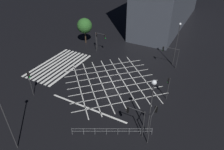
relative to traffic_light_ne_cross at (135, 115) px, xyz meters
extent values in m
plane|color=black|center=(-8.70, -7.68, -3.07)|extent=(200.00, 200.00, 0.00)
cube|color=silver|center=(-8.70, -16.36, -3.07)|extent=(12.68, 0.50, 0.01)
cube|color=silver|center=(-8.70, -17.26, -3.07)|extent=(12.68, 0.50, 0.01)
cube|color=silver|center=(-8.70, -18.16, -3.07)|extent=(12.68, 0.50, 0.01)
cube|color=silver|center=(-8.70, -19.06, -3.07)|extent=(12.68, 0.50, 0.01)
cube|color=silver|center=(-8.70, -19.96, -3.07)|extent=(12.68, 0.50, 0.01)
cube|color=silver|center=(-8.70, -20.86, -3.07)|extent=(12.68, 0.50, 0.01)
cube|color=silver|center=(-8.70, -21.76, -3.07)|extent=(12.68, 0.50, 0.01)
cube|color=silver|center=(-8.70, -22.66, -3.07)|extent=(12.68, 0.50, 0.01)
cube|color=silver|center=(-4.72, -11.67, -3.07)|extent=(11.05, 11.05, 0.01)
cube|color=silver|center=(-12.68, -11.67, -3.07)|extent=(11.05, 11.05, 0.01)
cube|color=silver|center=(-6.04, -10.34, -3.07)|extent=(11.05, 11.05, 0.01)
cube|color=silver|center=(-11.35, -10.34, -3.07)|extent=(11.05, 11.05, 0.01)
cube|color=silver|center=(-7.37, -9.01, -3.07)|extent=(11.05, 11.05, 0.01)
cube|color=silver|center=(-10.03, -9.01, -3.07)|extent=(11.05, 11.05, 0.01)
cube|color=silver|center=(-8.70, -7.68, -3.07)|extent=(11.05, 11.05, 0.01)
cube|color=silver|center=(-8.70, -7.68, -3.07)|extent=(11.05, 11.05, 0.01)
cube|color=silver|center=(-10.03, -6.36, -3.07)|extent=(11.05, 11.05, 0.01)
cube|color=silver|center=(-7.37, -6.36, -3.07)|extent=(11.05, 11.05, 0.01)
cube|color=silver|center=(-11.35, -5.03, -3.07)|extent=(11.05, 11.05, 0.01)
cube|color=silver|center=(-6.04, -5.03, -3.07)|extent=(11.05, 11.05, 0.01)
cube|color=silver|center=(-12.68, -3.70, -3.07)|extent=(11.05, 11.05, 0.01)
cube|color=silver|center=(-4.72, -3.70, -3.07)|extent=(11.05, 11.05, 0.01)
cube|color=silver|center=(-1.16, -7.68, -3.07)|extent=(0.30, 12.68, 0.01)
cube|color=beige|center=(-61.34, -12.71, -1.07)|extent=(1.40, 0.06, 1.80)
cube|color=black|center=(-57.52, -12.71, -1.07)|extent=(1.40, 0.06, 1.80)
cube|color=beige|center=(-53.70, -12.71, -1.07)|extent=(1.40, 0.06, 1.80)
cube|color=black|center=(-49.88, -12.71, -1.07)|extent=(1.40, 0.06, 1.80)
cube|color=black|center=(-46.06, -12.71, -1.07)|extent=(1.40, 0.06, 1.80)
cube|color=black|center=(-42.25, -12.71, -1.07)|extent=(1.40, 0.06, 1.80)
cube|color=black|center=(-38.43, -12.71, -1.07)|extent=(1.40, 0.06, 1.80)
cube|color=black|center=(-34.61, -12.71, -1.07)|extent=(1.40, 0.06, 1.80)
cube|color=black|center=(-30.79, -12.71, -1.07)|extent=(1.40, 0.06, 1.80)
cube|color=beige|center=(-26.97, -12.71, -1.07)|extent=(1.40, 0.06, 1.80)
cube|color=beige|center=(-46.06, -12.71, 2.57)|extent=(1.40, 0.06, 1.80)
cube|color=black|center=(-42.25, -12.71, 2.57)|extent=(1.40, 0.06, 1.80)
cube|color=black|center=(-38.43, -12.71, 2.57)|extent=(1.40, 0.06, 1.80)
cube|color=beige|center=(-34.61, -12.71, 2.57)|extent=(1.40, 0.06, 1.80)
cube|color=black|center=(-30.79, -12.71, 2.57)|extent=(1.40, 0.06, 1.80)
cube|color=beige|center=(-26.97, -12.71, 2.57)|extent=(1.40, 0.06, 1.80)
cube|color=black|center=(-26.97, -12.71, 6.21)|extent=(1.40, 0.06, 1.80)
cylinder|color=#2D2D30|center=(0.00, 1.17, -0.97)|extent=(0.11, 0.11, 4.19)
cylinder|color=#2D2D30|center=(0.00, 0.12, 0.97)|extent=(0.09, 2.09, 0.09)
cube|color=black|center=(0.00, -0.92, 0.52)|extent=(0.28, 0.16, 0.90)
sphere|color=black|center=(0.00, -1.03, 0.82)|extent=(0.18, 0.18, 0.18)
sphere|color=orange|center=(0.00, -1.03, 0.52)|extent=(0.18, 0.18, 0.18)
sphere|color=black|center=(0.00, -1.03, 0.22)|extent=(0.18, 0.18, 0.18)
cube|color=black|center=(0.00, -0.83, 0.52)|extent=(0.36, 0.02, 0.98)
cylinder|color=#2D2D30|center=(0.40, -16.85, -0.93)|extent=(0.11, 0.11, 4.28)
cube|color=black|center=(0.40, -16.72, 0.71)|extent=(0.28, 0.16, 0.90)
sphere|color=black|center=(0.40, -16.61, 1.01)|extent=(0.18, 0.18, 0.18)
sphere|color=black|center=(0.40, -16.61, 0.71)|extent=(0.18, 0.18, 0.18)
sphere|color=green|center=(0.40, -16.61, 0.41)|extent=(0.18, 0.18, 0.18)
cube|color=black|center=(0.40, -16.81, 0.71)|extent=(0.36, 0.02, 0.98)
cylinder|color=#2D2D30|center=(-18.35, 0.98, -1.04)|extent=(0.11, 0.11, 4.06)
cylinder|color=#2D2D30|center=(-18.35, -0.46, 0.84)|extent=(0.09, 2.90, 0.09)
cube|color=black|center=(-18.35, -1.91, 0.39)|extent=(0.28, 0.16, 0.90)
sphere|color=black|center=(-18.35, -2.02, 0.69)|extent=(0.18, 0.18, 0.18)
sphere|color=black|center=(-18.35, -2.02, 0.39)|extent=(0.18, 0.18, 0.18)
sphere|color=green|center=(-18.35, -2.02, 0.09)|extent=(0.18, 0.18, 0.18)
cube|color=black|center=(-18.35, -1.82, 0.39)|extent=(0.36, 0.02, 0.98)
cylinder|color=#2D2D30|center=(-18.47, -16.74, -1.03)|extent=(0.11, 0.11, 4.09)
cube|color=black|center=(-18.33, -16.74, 0.52)|extent=(0.16, 0.28, 0.90)
sphere|color=red|center=(-18.22, -16.74, 0.82)|extent=(0.18, 0.18, 0.18)
sphere|color=black|center=(-18.22, -16.74, 0.52)|extent=(0.18, 0.18, 0.18)
sphere|color=black|center=(-18.22, -16.74, 0.22)|extent=(0.18, 0.18, 0.18)
cube|color=black|center=(-18.42, -16.74, 0.52)|extent=(0.02, 0.36, 0.98)
cylinder|color=#2D2D30|center=(0.52, 2.06, -0.87)|extent=(0.11, 0.11, 4.40)
cylinder|color=#2D2D30|center=(-0.47, 2.06, 1.18)|extent=(1.98, 0.09, 0.09)
cube|color=black|center=(-1.46, 2.06, 0.73)|extent=(0.16, 0.28, 0.90)
sphere|color=black|center=(-1.58, 2.06, 1.03)|extent=(0.18, 0.18, 0.18)
sphere|color=black|center=(-1.58, 2.06, 0.73)|extent=(0.18, 0.18, 0.18)
sphere|color=green|center=(-1.58, 2.06, 0.43)|extent=(0.18, 0.18, 0.18)
cube|color=black|center=(-1.37, 2.06, 0.73)|extent=(0.02, 0.36, 0.98)
cylinder|color=#2D2D30|center=(-17.63, -16.41, -0.89)|extent=(0.11, 0.11, 4.36)
cylinder|color=#2D2D30|center=(-17.63, -15.28, 1.14)|extent=(0.09, 2.26, 0.09)
cube|color=black|center=(-17.63, -14.15, 0.69)|extent=(0.28, 0.16, 0.90)
sphere|color=black|center=(-17.63, -14.04, 0.99)|extent=(0.18, 0.18, 0.18)
sphere|color=black|center=(-17.63, -14.04, 0.69)|extent=(0.18, 0.18, 0.18)
sphere|color=green|center=(-17.63, -14.04, 0.39)|extent=(0.18, 0.18, 0.18)
cube|color=black|center=(-17.63, -14.24, 0.69)|extent=(0.36, 0.02, 0.98)
cylinder|color=#2D2D30|center=(-8.55, 1.85, -1.14)|extent=(0.11, 0.11, 3.85)
cube|color=black|center=(-8.55, 1.72, 0.28)|extent=(0.28, 0.16, 0.90)
sphere|color=black|center=(-8.55, 1.61, 0.58)|extent=(0.18, 0.18, 0.18)
sphere|color=black|center=(-8.55, 1.61, 0.28)|extent=(0.18, 0.18, 0.18)
sphere|color=green|center=(-8.55, 1.61, -0.02)|extent=(0.18, 0.18, 0.18)
cube|color=black|center=(-8.55, 1.81, 0.28)|extent=(0.36, 0.02, 0.98)
cylinder|color=#2D2D30|center=(8.33, -11.14, 1.64)|extent=(0.14, 0.14, 9.43)
cylinder|color=#2D2D30|center=(-0.76, 1.54, 0.78)|extent=(0.14, 0.14, 7.70)
sphere|color=white|center=(-0.76, 1.54, 4.80)|extent=(0.57, 0.57, 0.57)
cylinder|color=#2D2D30|center=(-19.55, 0.11, 0.96)|extent=(0.14, 0.14, 8.07)
sphere|color=white|center=(-19.55, 0.11, 5.13)|extent=(0.44, 0.44, 0.44)
cylinder|color=#38281C|center=(-20.16, -20.99, -1.61)|extent=(0.29, 0.29, 2.93)
sphere|color=#285B23|center=(-20.16, -20.99, 1.15)|extent=(3.46, 3.46, 3.46)
cylinder|color=gray|center=(3.77, -6.63, -2.55)|extent=(0.05, 0.05, 1.05)
cylinder|color=gray|center=(3.10, -5.38, -2.55)|extent=(0.05, 0.05, 1.05)
cylinder|color=gray|center=(2.43, -4.13, -2.55)|extent=(0.05, 0.05, 1.05)
cylinder|color=gray|center=(1.77, -2.89, -2.55)|extent=(0.05, 0.05, 1.05)
cylinder|color=gray|center=(1.10, -1.64, -2.55)|extent=(0.05, 0.05, 1.05)
cylinder|color=gray|center=(0.43, -0.39, -2.55)|extent=(0.05, 0.05, 1.05)
cylinder|color=gray|center=(-0.24, 0.86, -2.55)|extent=(0.05, 0.05, 1.05)
cylinder|color=gray|center=(-0.91, 2.11, -2.55)|extent=(0.05, 0.05, 1.05)
cylinder|color=gray|center=(1.43, -2.26, -2.06)|extent=(4.71, 8.75, 0.04)
cylinder|color=gray|center=(1.43, -2.26, -2.49)|extent=(4.71, 8.75, 0.04)
camera|label=1|loc=(16.23, 5.66, 16.82)|focal=32.00mm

